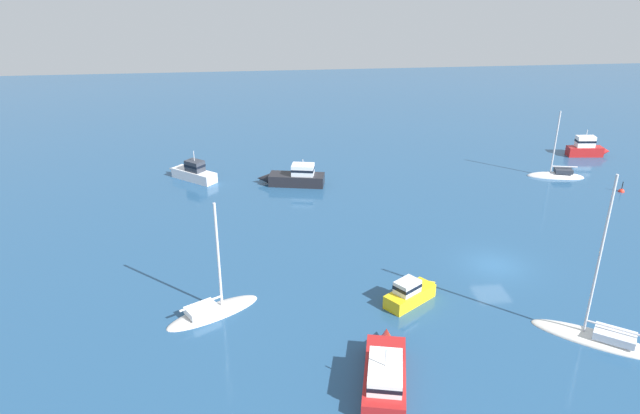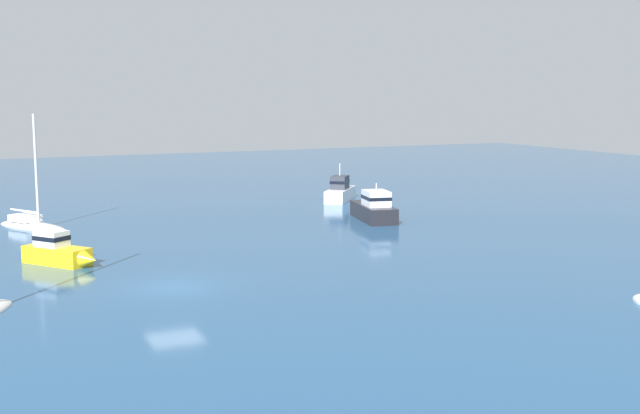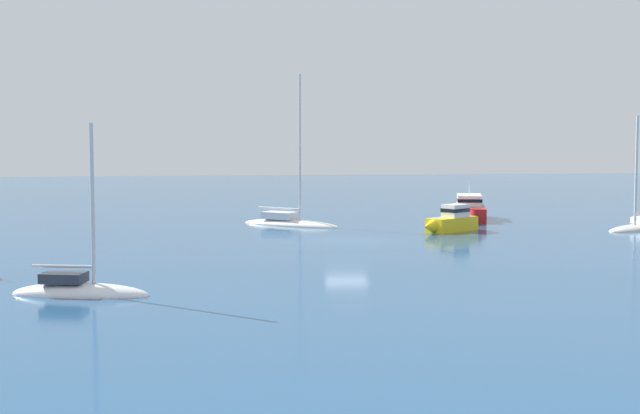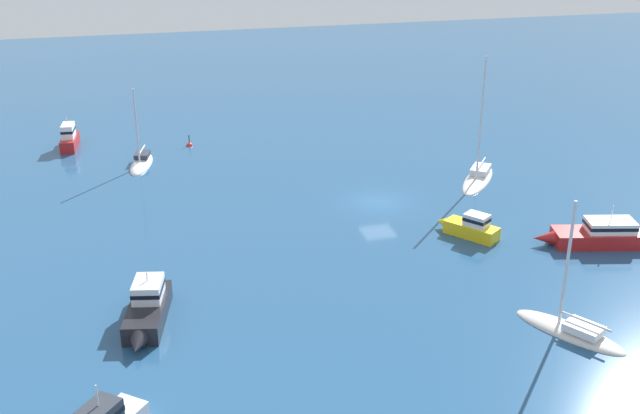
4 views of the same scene
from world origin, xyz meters
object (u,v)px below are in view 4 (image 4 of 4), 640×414
(sloop, at_px, (571,330))
(cabin_cruiser_1, at_px, (470,227))
(powerboat, at_px, (147,309))
(yacht, at_px, (478,178))
(channel_buoy, at_px, (189,146))
(motor_cruiser, at_px, (597,234))
(yacht_1, at_px, (141,163))
(powerboat_1, at_px, (70,138))

(sloop, height_order, cabin_cruiser_1, sloop)
(powerboat, height_order, yacht, yacht)
(yacht, bearing_deg, sloop, 23.80)
(cabin_cruiser_1, bearing_deg, channel_buoy, -2.33)
(motor_cruiser, xyz_separation_m, yacht_1, (-29.04, 24.20, -0.64))
(powerboat_1, bearing_deg, powerboat, -165.31)
(powerboat, distance_m, yacht_1, 26.89)
(motor_cruiser, height_order, cabin_cruiser_1, motor_cruiser)
(yacht, relative_size, channel_buoy, 8.10)
(motor_cruiser, bearing_deg, powerboat_1, -27.72)
(powerboat, xyz_separation_m, cabin_cruiser_1, (22.08, 6.11, -0.14))
(powerboat, distance_m, sloop, 23.13)
(powerboat, xyz_separation_m, yacht, (27.47, 16.12, -0.65))
(yacht_1, height_order, channel_buoy, yacht_1)
(motor_cruiser, height_order, powerboat, motor_cruiser)
(motor_cruiser, distance_m, powerboat, 29.90)
(motor_cruiser, distance_m, cabin_cruiser_1, 8.43)
(sloop, distance_m, channel_buoy, 41.63)
(powerboat_1, height_order, sloop, sloop)
(powerboat, relative_size, sloop, 0.87)
(motor_cruiser, height_order, yacht, yacht)
(motor_cruiser, xyz_separation_m, yacht, (-2.31, 13.44, -0.58))
(cabin_cruiser_1, height_order, channel_buoy, cabin_cruiser_1)
(yacht_1, height_order, cabin_cruiser_1, yacht_1)
(yacht_1, height_order, powerboat_1, yacht_1)
(sloop, bearing_deg, powerboat_1, 3.46)
(cabin_cruiser_1, bearing_deg, motor_cruiser, -150.06)
(motor_cruiser, bearing_deg, powerboat, 18.67)
(sloop, xyz_separation_m, channel_buoy, (-16.77, 38.10, -0.14))
(yacht, relative_size, yacht_1, 1.46)
(cabin_cruiser_1, bearing_deg, yacht, -64.37)
(yacht_1, xyz_separation_m, cabin_cruiser_1, (21.34, -20.77, 0.56))
(yacht_1, distance_m, powerboat_1, 9.10)
(motor_cruiser, bearing_deg, yacht_1, -26.27)
(yacht, xyz_separation_m, channel_buoy, (-22.17, 15.10, -0.16))
(yacht, relative_size, cabin_cruiser_1, 2.45)
(yacht, bearing_deg, powerboat, -22.60)
(powerboat, height_order, channel_buoy, powerboat)
(powerboat, xyz_separation_m, sloop, (22.07, -6.89, -0.67))
(channel_buoy, bearing_deg, yacht, -34.26)
(yacht, xyz_separation_m, yacht_1, (-26.73, 10.76, -0.06))
(yacht, height_order, sloop, yacht)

